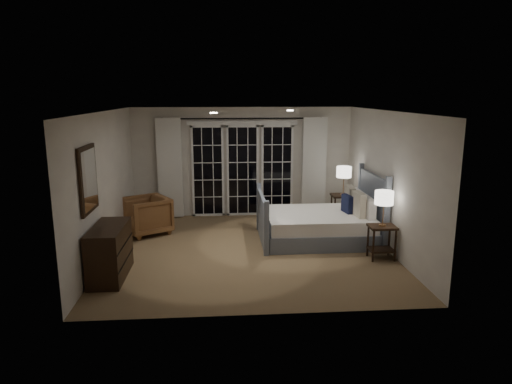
{
  "coord_description": "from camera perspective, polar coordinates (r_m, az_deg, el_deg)",
  "views": [
    {
      "loc": [
        -0.49,
        -7.9,
        2.8
      ],
      "look_at": [
        0.13,
        0.15,
        1.05
      ],
      "focal_mm": 32.0,
      "sensor_mm": 36.0,
      "label": 1
    }
  ],
  "objects": [
    {
      "name": "curtain_left",
      "position": [
        10.48,
        -10.72,
        2.95
      ],
      "size": [
        0.55,
        0.1,
        2.25
      ],
      "primitive_type": "cube",
      "color": "silver",
      "rests_on": "curtain_rod"
    },
    {
      "name": "wall_front",
      "position": [
        5.64,
        0.76,
        -3.71
      ],
      "size": [
        5.0,
        0.02,
        2.5
      ],
      "primitive_type": "cube",
      "color": "beige",
      "rests_on": "floor"
    },
    {
      "name": "downlight_a",
      "position": [
        8.6,
        4.29,
        10.13
      ],
      "size": [
        0.12,
        0.12,
        0.01
      ],
      "primitive_type": "cylinder",
      "color": "white",
      "rests_on": "ceiling"
    },
    {
      "name": "nightstand_left",
      "position": [
        8.14,
        15.45,
        -5.47
      ],
      "size": [
        0.45,
        0.36,
        0.59
      ],
      "color": "black",
      "rests_on": "floor"
    },
    {
      "name": "bed",
      "position": [
        8.95,
        8.09,
        -3.94
      ],
      "size": [
        2.2,
        1.58,
        1.28
      ],
      "color": "slate",
      "rests_on": "floor"
    },
    {
      "name": "lamp_left",
      "position": [
        7.97,
        15.72,
        -0.74
      ],
      "size": [
        0.31,
        0.31,
        0.61
      ],
      "color": "#AD7645",
      "rests_on": "nightstand_left"
    },
    {
      "name": "wall_right",
      "position": [
        8.59,
        16.05,
        1.35
      ],
      "size": [
        0.02,
        5.0,
        2.5
      ],
      "primitive_type": "cube",
      "color": "beige",
      "rests_on": "floor"
    },
    {
      "name": "wall_back",
      "position": [
        10.53,
        -1.69,
        3.76
      ],
      "size": [
        5.0,
        0.02,
        2.5
      ],
      "primitive_type": "cube",
      "color": "beige",
      "rests_on": "floor"
    },
    {
      "name": "mirror",
      "position": [
        7.21,
        -20.24,
        1.49
      ],
      "size": [
        0.05,
        0.85,
        1.0
      ],
      "color": "black",
      "rests_on": "wall_left"
    },
    {
      "name": "curtain_right",
      "position": [
        10.63,
        7.27,
        3.2
      ],
      "size": [
        0.55,
        0.1,
        2.25
      ],
      "primitive_type": "cube",
      "color": "silver",
      "rests_on": "curtain_rod"
    },
    {
      "name": "nightstand_right",
      "position": [
        10.14,
        10.78,
        -1.54
      ],
      "size": [
        0.5,
        0.4,
        0.65
      ],
      "color": "black",
      "rests_on": "floor"
    },
    {
      "name": "armchair",
      "position": [
        9.49,
        -13.53,
        -2.87
      ],
      "size": [
        1.14,
        1.13,
        0.77
      ],
      "primitive_type": "imported",
      "rotation": [
        0.0,
        0.0,
        -1.03
      ],
      "color": "brown",
      "rests_on": "floor"
    },
    {
      "name": "downlight_b",
      "position": [
        7.51,
        -5.32,
        9.82
      ],
      "size": [
        0.12,
        0.12,
        0.01
      ],
      "primitive_type": "cylinder",
      "color": "white",
      "rests_on": "ceiling"
    },
    {
      "name": "ceiling",
      "position": [
        7.92,
        -0.87,
        10.06
      ],
      "size": [
        5.0,
        5.0,
        0.0
      ],
      "primitive_type": "plane",
      "rotation": [
        3.14,
        0.0,
        0.0
      ],
      "color": "silver",
      "rests_on": "wall_back"
    },
    {
      "name": "curtain_rod",
      "position": [
        10.33,
        -1.7,
        9.17
      ],
      "size": [
        3.5,
        0.03,
        0.03
      ],
      "primitive_type": "cylinder",
      "rotation": [
        0.0,
        1.57,
        0.0
      ],
      "color": "black",
      "rests_on": "wall_back"
    },
    {
      "name": "wall_left",
      "position": [
        8.3,
        -18.34,
        0.84
      ],
      "size": [
        0.02,
        5.0,
        2.5
      ],
      "primitive_type": "cube",
      "color": "beige",
      "rests_on": "floor"
    },
    {
      "name": "floor",
      "position": [
        8.4,
        -0.81,
        -7.25
      ],
      "size": [
        5.0,
        5.0,
        0.0
      ],
      "primitive_type": "plane",
      "color": "brown",
      "rests_on": "ground"
    },
    {
      "name": "dresser",
      "position": [
        7.44,
        -17.82,
        -7.14
      ],
      "size": [
        0.49,
        1.15,
        0.81
      ],
      "color": "black",
      "rests_on": "floor"
    },
    {
      "name": "lamp_right",
      "position": [
        10.0,
        10.94,
        2.44
      ],
      "size": [
        0.32,
        0.32,
        0.62
      ],
      "color": "#AD7645",
      "rests_on": "nightstand_right"
    },
    {
      "name": "french_doors",
      "position": [
        10.51,
        -1.68,
        2.86
      ],
      "size": [
        2.5,
        0.04,
        2.2
      ],
      "color": "black",
      "rests_on": "wall_back"
    }
  ]
}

